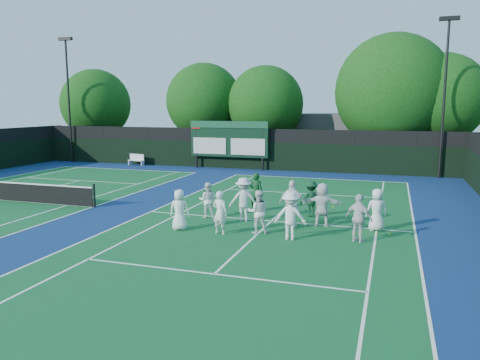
% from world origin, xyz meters
% --- Properties ---
extents(ground, '(120.00, 120.00, 0.00)m').
position_xyz_m(ground, '(0.00, 0.00, 0.00)').
color(ground, '#18370F').
rests_on(ground, ground).
extents(court_apron, '(34.00, 32.00, 0.01)m').
position_xyz_m(court_apron, '(-6.00, 1.00, 0.00)').
color(court_apron, navy).
rests_on(court_apron, ground).
extents(near_court, '(11.05, 23.85, 0.01)m').
position_xyz_m(near_court, '(0.00, 1.00, 0.01)').
color(near_court, '#115428').
rests_on(near_court, ground).
extents(back_fence, '(34.00, 0.08, 3.00)m').
position_xyz_m(back_fence, '(-6.00, 16.00, 1.36)').
color(back_fence, black).
rests_on(back_fence, ground).
extents(scoreboard, '(6.00, 0.21, 3.55)m').
position_xyz_m(scoreboard, '(-7.01, 15.59, 2.19)').
color(scoreboard, black).
rests_on(scoreboard, ground).
extents(clubhouse, '(18.00, 6.00, 4.00)m').
position_xyz_m(clubhouse, '(-2.00, 24.00, 2.00)').
color(clubhouse, '#505055').
rests_on(clubhouse, ground).
extents(light_pole_left, '(1.20, 0.30, 10.12)m').
position_xyz_m(light_pole_left, '(-21.00, 15.70, 6.30)').
color(light_pole_left, black).
rests_on(light_pole_left, ground).
extents(light_pole_right, '(1.20, 0.30, 10.12)m').
position_xyz_m(light_pole_right, '(7.50, 15.70, 6.30)').
color(light_pole_right, black).
rests_on(light_pole_right, ground).
extents(bench, '(1.47, 0.65, 0.90)m').
position_xyz_m(bench, '(-14.66, 15.37, 0.48)').
color(bench, silver).
rests_on(bench, ground).
extents(tree_a, '(6.19, 6.19, 7.91)m').
position_xyz_m(tree_a, '(-20.95, 19.58, 4.66)').
color(tree_a, black).
rests_on(tree_a, ground).
extents(tree_b, '(6.27, 6.27, 8.17)m').
position_xyz_m(tree_b, '(-10.39, 19.58, 4.87)').
color(tree_b, black).
rests_on(tree_b, ground).
extents(tree_c, '(6.04, 6.04, 7.83)m').
position_xyz_m(tree_c, '(-5.13, 19.58, 4.65)').
color(tree_c, black).
rests_on(tree_c, ground).
extents(tree_d, '(8.39, 8.39, 9.88)m').
position_xyz_m(tree_d, '(4.51, 19.58, 5.46)').
color(tree_d, black).
rests_on(tree_d, ground).
extents(tree_e, '(6.34, 6.34, 8.36)m').
position_xyz_m(tree_e, '(7.81, 19.58, 5.03)').
color(tree_e, black).
rests_on(tree_e, ground).
extents(tennis_ball_0, '(0.07, 0.07, 0.07)m').
position_xyz_m(tennis_ball_0, '(-0.53, 1.24, 0.03)').
color(tennis_ball_0, yellow).
rests_on(tennis_ball_0, ground).
extents(tennis_ball_1, '(0.07, 0.07, 0.07)m').
position_xyz_m(tennis_ball_1, '(0.40, 1.91, 0.03)').
color(tennis_ball_1, yellow).
rests_on(tennis_ball_1, ground).
extents(tennis_ball_2, '(0.07, 0.07, 0.07)m').
position_xyz_m(tennis_ball_2, '(4.58, 0.30, 0.03)').
color(tennis_ball_2, yellow).
rests_on(tennis_ball_2, ground).
extents(tennis_ball_3, '(0.07, 0.07, 0.07)m').
position_xyz_m(tennis_ball_3, '(-4.11, 1.01, 0.03)').
color(tennis_ball_3, yellow).
rests_on(tennis_ball_3, ground).
extents(tennis_ball_4, '(0.07, 0.07, 0.07)m').
position_xyz_m(tennis_ball_4, '(2.06, 4.41, 0.03)').
color(tennis_ball_4, yellow).
rests_on(tennis_ball_4, ground).
extents(tennis_ball_5, '(0.07, 0.07, 0.07)m').
position_xyz_m(tennis_ball_5, '(4.12, 0.24, 0.03)').
color(tennis_ball_5, yellow).
rests_on(tennis_ball_5, ground).
extents(player_front_0, '(0.83, 0.62, 1.55)m').
position_xyz_m(player_front_0, '(-2.96, -1.37, 0.78)').
color(player_front_0, white).
rests_on(player_front_0, ground).
extents(player_front_1, '(0.64, 0.48, 1.61)m').
position_xyz_m(player_front_1, '(-1.31, -1.45, 0.80)').
color(player_front_1, white).
rests_on(player_front_1, ground).
extents(player_front_2, '(0.93, 0.82, 1.61)m').
position_xyz_m(player_front_2, '(-0.02, -0.91, 0.80)').
color(player_front_2, white).
rests_on(player_front_2, ground).
extents(player_front_3, '(1.15, 0.73, 1.70)m').
position_xyz_m(player_front_3, '(1.27, -1.33, 0.85)').
color(player_front_3, white).
rests_on(player_front_3, ground).
extents(player_front_4, '(1.07, 0.79, 1.68)m').
position_xyz_m(player_front_4, '(3.56, -0.93, 0.84)').
color(player_front_4, silver).
rests_on(player_front_4, ground).
extents(player_back_0, '(0.84, 0.73, 1.50)m').
position_xyz_m(player_back_0, '(-2.70, 0.78, 0.75)').
color(player_back_0, white).
rests_on(player_back_0, ground).
extents(player_back_1, '(1.32, 1.03, 1.79)m').
position_xyz_m(player_back_1, '(-1.09, 0.67, 0.89)').
color(player_back_1, silver).
rests_on(player_back_1, ground).
extents(player_back_2, '(1.12, 0.62, 1.81)m').
position_xyz_m(player_back_2, '(0.95, 0.49, 0.91)').
color(player_back_2, white).
rests_on(player_back_2, ground).
extents(player_back_3, '(1.61, 0.59, 1.71)m').
position_xyz_m(player_back_3, '(2.05, 0.88, 0.86)').
color(player_back_3, white).
rests_on(player_back_3, ground).
extents(player_back_4, '(0.90, 0.73, 1.60)m').
position_xyz_m(player_back_4, '(4.09, 0.81, 0.80)').
color(player_back_4, white).
rests_on(player_back_4, ground).
extents(coach_left, '(0.63, 0.42, 1.73)m').
position_xyz_m(coach_left, '(-1.12, 2.62, 0.87)').
color(coach_left, '#103D1D').
rests_on(coach_left, ground).
extents(coach_right, '(1.14, 0.93, 1.54)m').
position_xyz_m(coach_right, '(1.38, 2.28, 0.77)').
color(coach_right, '#0F391F').
rests_on(coach_right, ground).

